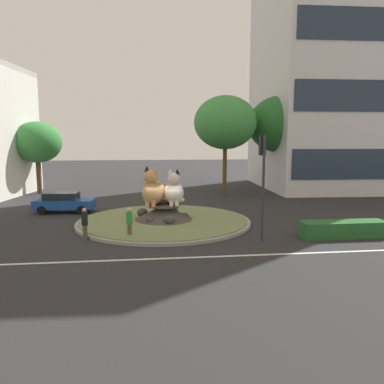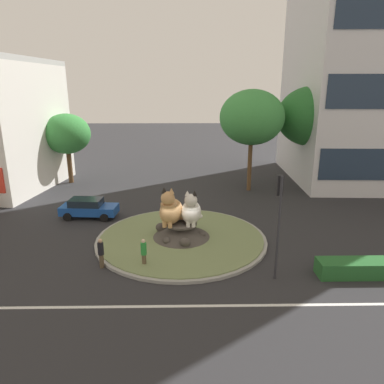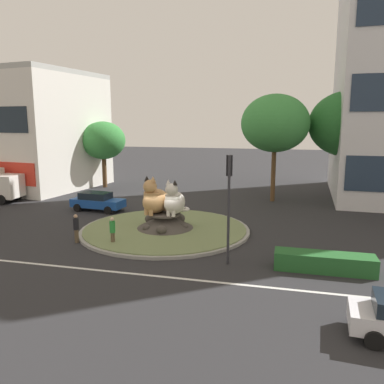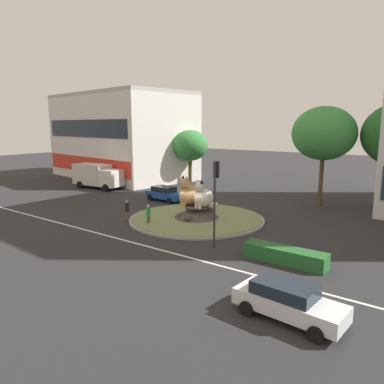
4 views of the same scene
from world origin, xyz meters
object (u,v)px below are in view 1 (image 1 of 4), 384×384
Objects in this scene: pedestrian_black_shirt at (85,223)px; second_tree_near_tower at (225,123)px; sedan_on_far_lane at (64,202)px; cat_statue_white at (174,191)px; third_tree_left at (37,142)px; pedestrian_green_shirt at (129,222)px; cat_statue_calico at (153,191)px; traffic_light_mast at (263,168)px; office_tower at (339,46)px; broadleaf_tree_behind_island at (282,124)px.

second_tree_near_tower is at bearing 12.60° from pedestrian_black_shirt.
second_tree_near_tower is 20.03m from pedestrian_black_shirt.
pedestrian_black_shirt is 0.40× the size of sedan_on_far_lane.
cat_statue_white reaches higher than sedan_on_far_lane.
pedestrian_green_shirt is at bearing -62.21° from third_tree_left.
cat_statue_calico is 0.59× the size of sedan_on_far_lane.
pedestrian_green_shirt is at bearing 71.53° from traffic_light_mast.
third_tree_left is (-11.32, 15.23, 3.01)m from cat_statue_calico.
office_tower reaches higher than second_tree_near_tower.
pedestrian_green_shirt is at bearing -4.55° from cat_statue_calico.
office_tower is 33.80m from sedan_on_far_lane.
traffic_light_mast is 3.27× the size of pedestrian_green_shirt.
cat_statue_white is 0.33× the size of third_tree_left.
traffic_light_mast is at bearing -112.81° from broadleaf_tree_behind_island.
third_tree_left is at bearing -174.66° from office_tower.
third_tree_left is at bearing 69.57° from pedestrian_black_shirt.
pedestrian_black_shirt is (-10.99, -15.59, -6.13)m from second_tree_near_tower.
cat_statue_white is at bearing -116.23° from second_tree_near_tower.
sedan_on_far_lane is at bearing -153.45° from office_tower.
third_tree_left is 20.74m from pedestrian_black_shirt.
office_tower reaches higher than traffic_light_mast.
second_tree_near_tower is at bearing -13.64° from traffic_light_mast.
office_tower reaches higher than pedestrian_green_shirt.
broadleaf_tree_behind_island is at bearing 141.10° from cat_statue_white.
traffic_light_mast is 15.77m from sedan_on_far_lane.
pedestrian_black_shirt is (-17.35, -17.49, -6.08)m from broadleaf_tree_behind_island.
cat_statue_calico is 4.07m from pedestrian_green_shirt.
sedan_on_far_lane is at bearing -107.74° from cat_statue_calico.
traffic_light_mast is 17.19m from second_tree_near_tower.
traffic_light_mast is at bearing -49.68° from pedestrian_black_shirt.
office_tower is (15.34, 21.74, 11.85)m from traffic_light_mast.
broadleaf_tree_behind_island is at bearing 16.63° from second_tree_near_tower.
second_tree_near_tower is (1.51, 16.83, 3.18)m from traffic_light_mast.
cat_statue_white is 6.39m from pedestrian_black_shirt.
pedestrian_black_shirt is at bearing -51.69° from cat_statue_white.
second_tree_near_tower is 5.61× the size of pedestrian_green_shirt.
third_tree_left is at bearing 31.75° from traffic_light_mast.
cat_statue_white is 19.12m from broadleaf_tree_behind_island.
traffic_light_mast is at bearing -95.60° from pedestrian_green_shirt.
office_tower is at bearing 19.55° from second_tree_near_tower.
traffic_light_mast is 0.18× the size of office_tower.
cat_statue_white is 9.20m from sedan_on_far_lane.
second_tree_near_tower is 16.93m from sedan_on_far_lane.
pedestrian_black_shirt is (-5.11, -3.67, -1.14)m from cat_statue_white.
cat_statue_white is 0.24× the size of broadleaf_tree_behind_island.
cat_statue_calico is 0.36× the size of third_tree_left.
traffic_light_mast is (5.70, -4.86, 1.74)m from cat_statue_calico.
third_tree_left is (-32.36, -1.65, -10.58)m from office_tower.
traffic_light_mast is 1.27× the size of sedan_on_far_lane.
office_tower reaches higher than broadleaf_tree_behind_island.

